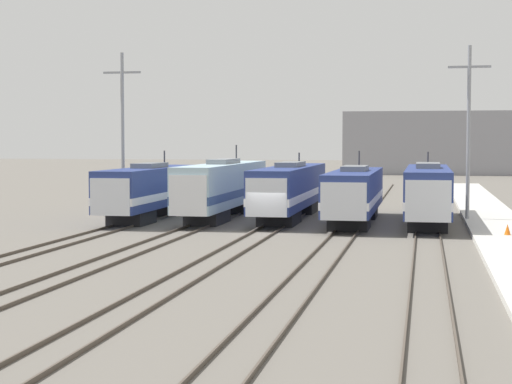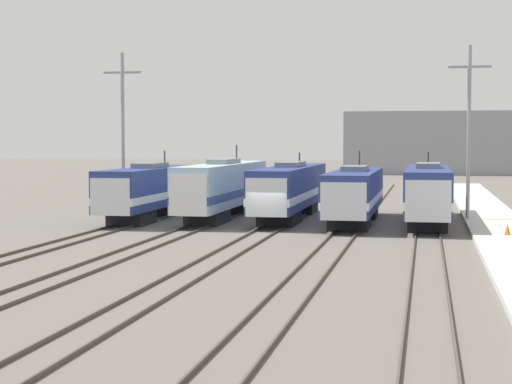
# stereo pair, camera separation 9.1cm
# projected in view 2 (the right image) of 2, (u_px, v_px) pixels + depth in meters

# --- Properties ---
(ground_plane) EXTENTS (400.00, 400.00, 0.00)m
(ground_plane) POSITION_uv_depth(u_px,v_px,m) (266.00, 232.00, 53.87)
(ground_plane) COLOR #666059
(rail_pair_far_left) EXTENTS (1.50, 120.00, 0.15)m
(rail_pair_far_left) POSITION_uv_depth(u_px,v_px,m) (116.00, 228.00, 55.82)
(rail_pair_far_left) COLOR #4C4238
(rail_pair_far_left) RESTS_ON ground_plane
(rail_pair_center_left) EXTENTS (1.51, 120.00, 0.15)m
(rail_pair_center_left) POSITION_uv_depth(u_px,v_px,m) (190.00, 229.00, 54.85)
(rail_pair_center_left) COLOR #4C4238
(rail_pair_center_left) RESTS_ON ground_plane
(rail_pair_center) EXTENTS (1.51, 120.00, 0.15)m
(rail_pair_center) POSITION_uv_depth(u_px,v_px,m) (266.00, 231.00, 53.87)
(rail_pair_center) COLOR #4C4238
(rail_pair_center) RESTS_ON ground_plane
(rail_pair_center_right) EXTENTS (1.51, 120.00, 0.15)m
(rail_pair_center_right) POSITION_uv_depth(u_px,v_px,m) (345.00, 233.00, 52.89)
(rail_pair_center_right) COLOR #4C4238
(rail_pair_center_right) RESTS_ON ground_plane
(rail_pair_far_right) EXTENTS (1.50, 120.00, 0.15)m
(rail_pair_far_right) POSITION_uv_depth(u_px,v_px,m) (428.00, 234.00, 51.91)
(rail_pair_far_right) COLOR #4C4238
(rail_pair_far_right) RESTS_ON ground_plane
(locomotive_far_left) EXTENTS (2.94, 16.32, 4.99)m
(locomotive_far_left) POSITION_uv_depth(u_px,v_px,m) (148.00, 191.00, 62.11)
(locomotive_far_left) COLOR black
(locomotive_far_left) RESTS_ON ground_plane
(locomotive_center_left) EXTENTS (2.74, 19.83, 5.42)m
(locomotive_center_left) POSITION_uv_depth(u_px,v_px,m) (223.00, 188.00, 63.54)
(locomotive_center_left) COLOR #232326
(locomotive_center_left) RESTS_ON ground_plane
(locomotive_center) EXTENTS (2.93, 19.87, 4.82)m
(locomotive_center) POSITION_uv_depth(u_px,v_px,m) (290.00, 190.00, 62.96)
(locomotive_center) COLOR black
(locomotive_center) RESTS_ON ground_plane
(locomotive_center_right) EXTENTS (3.06, 17.01, 5.02)m
(locomotive_center_right) POSITION_uv_depth(u_px,v_px,m) (354.00, 194.00, 59.08)
(locomotive_center_right) COLOR black
(locomotive_center_right) RESTS_ON ground_plane
(locomotive_far_right) EXTENTS (2.96, 18.26, 4.93)m
(locomotive_far_right) POSITION_uv_depth(u_px,v_px,m) (428.00, 193.00, 58.66)
(locomotive_far_right) COLOR black
(locomotive_far_right) RESTS_ON ground_plane
(catenary_tower_left) EXTENTS (2.93, 0.26, 12.38)m
(catenary_tower_left) POSITION_uv_depth(u_px,v_px,m) (123.00, 130.00, 64.70)
(catenary_tower_left) COLOR gray
(catenary_tower_left) RESTS_ON ground_plane
(catenary_tower_right) EXTENTS (2.93, 0.26, 12.38)m
(catenary_tower_right) POSITION_uv_depth(u_px,v_px,m) (469.00, 129.00, 59.71)
(catenary_tower_right) COLOR gray
(catenary_tower_right) RESTS_ON ground_plane
(platform) EXTENTS (4.00, 120.00, 0.28)m
(platform) POSITION_uv_depth(u_px,v_px,m) (505.00, 235.00, 51.02)
(platform) COLOR beige
(platform) RESTS_ON ground_plane
(traffic_cone) EXTENTS (0.38, 0.38, 0.62)m
(traffic_cone) POSITION_uv_depth(u_px,v_px,m) (507.00, 230.00, 49.67)
(traffic_cone) COLOR orange
(traffic_cone) RESTS_ON platform
(depot_building) EXTENTS (34.86, 9.17, 10.70)m
(depot_building) POSITION_uv_depth(u_px,v_px,m) (448.00, 143.00, 145.55)
(depot_building) COLOR gray
(depot_building) RESTS_ON ground_plane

